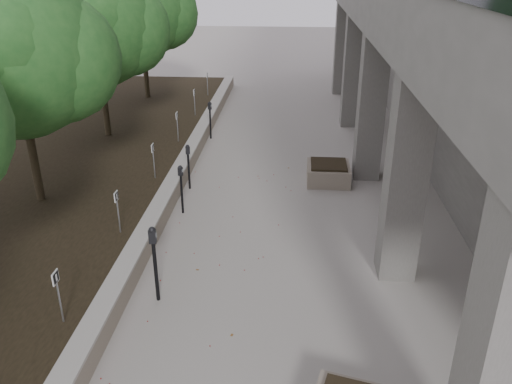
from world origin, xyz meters
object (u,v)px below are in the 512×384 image
(crabapple_tree_3, at_px, (20,88))
(parking_meter_2, at_px, (155,264))
(parking_meter_3, at_px, (182,190))
(planter_back, at_px, (328,172))
(crabapple_tree_4, at_px, (98,51))
(parking_meter_5, at_px, (210,120))
(parking_meter_4, at_px, (189,167))
(crabapple_tree_5, at_px, (142,30))

(crabapple_tree_3, height_order, parking_meter_2, crabapple_tree_3)
(parking_meter_3, distance_m, planter_back, 4.32)
(crabapple_tree_4, xyz_separation_m, parking_meter_5, (3.25, 1.03, -2.47))
(parking_meter_5, bearing_deg, parking_meter_4, -67.47)
(crabapple_tree_5, distance_m, parking_meter_3, 10.59)
(crabapple_tree_5, bearing_deg, parking_meter_2, -74.49)
(parking_meter_2, height_order, parking_meter_5, parking_meter_2)
(crabapple_tree_5, relative_size, parking_meter_5, 4.16)
(parking_meter_4, relative_size, planter_back, 1.08)
(crabapple_tree_4, height_order, crabapple_tree_5, same)
(parking_meter_4, height_order, parking_meter_5, parking_meter_5)
(crabapple_tree_3, height_order, parking_meter_5, crabapple_tree_3)
(crabapple_tree_3, distance_m, crabapple_tree_4, 5.00)
(parking_meter_4, height_order, planter_back, parking_meter_4)
(parking_meter_4, distance_m, planter_back, 3.88)
(parking_meter_2, height_order, parking_meter_4, parking_meter_2)
(parking_meter_2, distance_m, parking_meter_5, 9.31)
(crabapple_tree_3, relative_size, parking_meter_3, 4.30)
(crabapple_tree_4, xyz_separation_m, crabapple_tree_5, (0.00, 5.00, 0.00))
(crabapple_tree_4, height_order, parking_meter_5, crabapple_tree_4)
(crabapple_tree_4, bearing_deg, crabapple_tree_3, -90.00)
(crabapple_tree_3, bearing_deg, crabapple_tree_4, 90.00)
(crabapple_tree_3, bearing_deg, parking_meter_5, 61.67)
(parking_meter_4, distance_m, parking_meter_5, 4.27)
(crabapple_tree_3, relative_size, parking_meter_5, 4.16)
(parking_meter_5, bearing_deg, crabapple_tree_5, 150.91)
(parking_meter_5, bearing_deg, crabapple_tree_4, -140.83)
(crabapple_tree_3, xyz_separation_m, parking_meter_3, (3.43, 0.29, -2.49))
(parking_meter_3, height_order, parking_meter_5, parking_meter_5)
(crabapple_tree_3, relative_size, parking_meter_2, 3.55)
(crabapple_tree_3, height_order, parking_meter_4, crabapple_tree_3)
(crabapple_tree_4, relative_size, crabapple_tree_5, 1.00)
(crabapple_tree_5, height_order, planter_back, crabapple_tree_5)
(parking_meter_2, height_order, parking_meter_3, parking_meter_2)
(crabapple_tree_3, distance_m, parking_meter_3, 4.24)
(crabapple_tree_4, distance_m, crabapple_tree_5, 5.00)
(crabapple_tree_4, height_order, planter_back, crabapple_tree_4)
(parking_meter_4, xyz_separation_m, parking_meter_5, (-0.07, 4.27, 0.02))
(parking_meter_5, distance_m, planter_back, 5.23)
(parking_meter_3, height_order, parking_meter_4, parking_meter_4)
(crabapple_tree_3, distance_m, planter_back, 8.06)
(parking_meter_3, xyz_separation_m, parking_meter_5, (-0.18, 5.74, 0.02))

